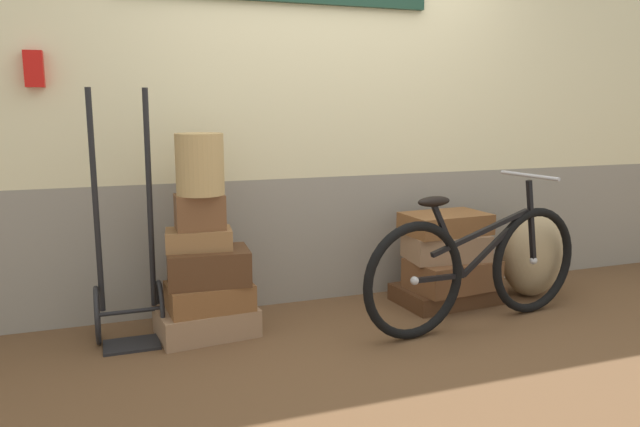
{
  "coord_description": "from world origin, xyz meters",
  "views": [
    {
      "loc": [
        -1.46,
        -3.08,
        1.34
      ],
      "look_at": [
        -0.25,
        0.27,
        0.7
      ],
      "focal_mm": 33.91,
      "sensor_mm": 36.0,
      "label": 1
    }
  ],
  "objects_px": {
    "suitcase_0": "(207,321)",
    "suitcase_7": "(446,246)",
    "wicker_basket": "(200,164)",
    "suitcase_6": "(452,274)",
    "suitcase_2": "(208,267)",
    "suitcase_5": "(447,293)",
    "suitcase_4": "(200,212)",
    "luggage_trolley": "(128,287)",
    "suitcase_8": "(445,223)",
    "burlap_sack": "(532,254)",
    "bicycle": "(477,267)",
    "suitcase_1": "(209,296)",
    "suitcase_3": "(199,239)"
  },
  "relations": [
    {
      "from": "suitcase_6",
      "to": "suitcase_5",
      "type": "bearing_deg",
      "value": 82.41
    },
    {
      "from": "suitcase_1",
      "to": "suitcase_8",
      "type": "relative_size",
      "value": 0.87
    },
    {
      "from": "suitcase_0",
      "to": "suitcase_7",
      "type": "xyz_separation_m",
      "value": [
        1.63,
        0.02,
        0.32
      ]
    },
    {
      "from": "suitcase_3",
      "to": "suitcase_8",
      "type": "height_order",
      "value": "suitcase_3"
    },
    {
      "from": "wicker_basket",
      "to": "suitcase_6",
      "type": "bearing_deg",
      "value": -1.03
    },
    {
      "from": "suitcase_8",
      "to": "suitcase_2",
      "type": "bearing_deg",
      "value": 178.71
    },
    {
      "from": "suitcase_6",
      "to": "suitcase_0",
      "type": "bearing_deg",
      "value": 172.99
    },
    {
      "from": "suitcase_0",
      "to": "luggage_trolley",
      "type": "bearing_deg",
      "value": 165.61
    },
    {
      "from": "suitcase_2",
      "to": "wicker_basket",
      "type": "relative_size",
      "value": 1.34
    },
    {
      "from": "suitcase_3",
      "to": "suitcase_7",
      "type": "relative_size",
      "value": 0.71
    },
    {
      "from": "suitcase_8",
      "to": "suitcase_0",
      "type": "bearing_deg",
      "value": 178.28
    },
    {
      "from": "suitcase_3",
      "to": "bicycle",
      "type": "xyz_separation_m",
      "value": [
        1.62,
        -0.43,
        -0.21
      ]
    },
    {
      "from": "suitcase_3",
      "to": "suitcase_5",
      "type": "height_order",
      "value": "suitcase_3"
    },
    {
      "from": "suitcase_3",
      "to": "suitcase_4",
      "type": "bearing_deg",
      "value": 13.46
    },
    {
      "from": "suitcase_7",
      "to": "suitcase_8",
      "type": "xyz_separation_m",
      "value": [
        0.0,
        0.02,
        0.16
      ]
    },
    {
      "from": "suitcase_5",
      "to": "burlap_sack",
      "type": "height_order",
      "value": "burlap_sack"
    },
    {
      "from": "suitcase_0",
      "to": "wicker_basket",
      "type": "xyz_separation_m",
      "value": [
        -0.01,
        0.02,
        0.93
      ]
    },
    {
      "from": "suitcase_1",
      "to": "suitcase_3",
      "type": "height_order",
      "value": "suitcase_3"
    },
    {
      "from": "suitcase_6",
      "to": "suitcase_7",
      "type": "bearing_deg",
      "value": 125.56
    },
    {
      "from": "suitcase_5",
      "to": "suitcase_7",
      "type": "relative_size",
      "value": 1.3
    },
    {
      "from": "suitcase_2",
      "to": "suitcase_7",
      "type": "relative_size",
      "value": 0.89
    },
    {
      "from": "suitcase_6",
      "to": "suitcase_8",
      "type": "relative_size",
      "value": 1.03
    },
    {
      "from": "suitcase_5",
      "to": "suitcase_2",
      "type": "bearing_deg",
      "value": 177.14
    },
    {
      "from": "suitcase_0",
      "to": "bicycle",
      "type": "bearing_deg",
      "value": -20.42
    },
    {
      "from": "bicycle",
      "to": "suitcase_6",
      "type": "bearing_deg",
      "value": 79.9
    },
    {
      "from": "suitcase_2",
      "to": "suitcase_6",
      "type": "height_order",
      "value": "suitcase_2"
    },
    {
      "from": "suitcase_1",
      "to": "suitcase_4",
      "type": "xyz_separation_m",
      "value": [
        -0.03,
        0.04,
        0.5
      ]
    },
    {
      "from": "wicker_basket",
      "to": "luggage_trolley",
      "type": "relative_size",
      "value": 0.24
    },
    {
      "from": "wicker_basket",
      "to": "bicycle",
      "type": "height_order",
      "value": "wicker_basket"
    },
    {
      "from": "suitcase_0",
      "to": "suitcase_7",
      "type": "relative_size",
      "value": 1.07
    },
    {
      "from": "suitcase_2",
      "to": "luggage_trolley",
      "type": "bearing_deg",
      "value": 175.09
    },
    {
      "from": "suitcase_4",
      "to": "luggage_trolley",
      "type": "relative_size",
      "value": 0.19
    },
    {
      "from": "burlap_sack",
      "to": "suitcase_5",
      "type": "bearing_deg",
      "value": 173.19
    },
    {
      "from": "suitcase_0",
      "to": "bicycle",
      "type": "height_order",
      "value": "bicycle"
    },
    {
      "from": "suitcase_1",
      "to": "suitcase_7",
      "type": "height_order",
      "value": "suitcase_7"
    },
    {
      "from": "suitcase_5",
      "to": "suitcase_4",
      "type": "bearing_deg",
      "value": 175.76
    },
    {
      "from": "suitcase_2",
      "to": "bicycle",
      "type": "distance_m",
      "value": 1.62
    },
    {
      "from": "suitcase_3",
      "to": "suitcase_0",
      "type": "bearing_deg",
      "value": -39.95
    },
    {
      "from": "suitcase_5",
      "to": "luggage_trolley",
      "type": "distance_m",
      "value": 2.11
    },
    {
      "from": "suitcase_8",
      "to": "burlap_sack",
      "type": "distance_m",
      "value": 0.72
    },
    {
      "from": "suitcase_6",
      "to": "burlap_sack",
      "type": "distance_m",
      "value": 0.65
    },
    {
      "from": "suitcase_3",
      "to": "suitcase_5",
      "type": "distance_m",
      "value": 1.77
    },
    {
      "from": "suitcase_1",
      "to": "suitcase_6",
      "type": "distance_m",
      "value": 1.64
    },
    {
      "from": "burlap_sack",
      "to": "suitcase_0",
      "type": "bearing_deg",
      "value": 179.2
    },
    {
      "from": "suitcase_2",
      "to": "burlap_sack",
      "type": "xyz_separation_m",
      "value": [
        2.28,
        -0.02,
        -0.11
      ]
    },
    {
      "from": "suitcase_4",
      "to": "suitcase_7",
      "type": "relative_size",
      "value": 0.53
    },
    {
      "from": "suitcase_3",
      "to": "luggage_trolley",
      "type": "relative_size",
      "value": 0.26
    },
    {
      "from": "suitcase_2",
      "to": "bicycle",
      "type": "bearing_deg",
      "value": -9.59
    },
    {
      "from": "suitcase_7",
      "to": "burlap_sack",
      "type": "distance_m",
      "value": 0.68
    },
    {
      "from": "suitcase_1",
      "to": "suitcase_7",
      "type": "relative_size",
      "value": 0.91
    }
  ]
}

